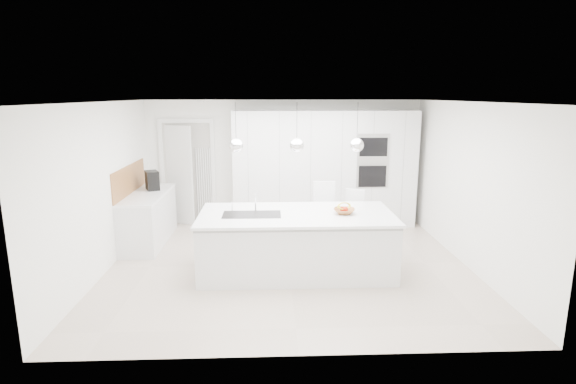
{
  "coord_description": "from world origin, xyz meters",
  "views": [
    {
      "loc": [
        -0.28,
        -6.6,
        2.61
      ],
      "look_at": [
        0.0,
        0.3,
        1.1
      ],
      "focal_mm": 28.0,
      "sensor_mm": 36.0,
      "label": 1
    }
  ],
  "objects_px": {
    "espresso_machine": "(152,180)",
    "bar_stool_right": "(356,221)",
    "fruit_bowl": "(344,211)",
    "island_base": "(296,245)",
    "bar_stool_left": "(325,218)"
  },
  "relations": [
    {
      "from": "bar_stool_left",
      "to": "island_base",
      "type": "bearing_deg",
      "value": -120.28
    },
    {
      "from": "fruit_bowl",
      "to": "bar_stool_left",
      "type": "xyz_separation_m",
      "value": [
        -0.17,
        0.9,
        -0.35
      ]
    },
    {
      "from": "fruit_bowl",
      "to": "bar_stool_left",
      "type": "relative_size",
      "value": 0.26
    },
    {
      "from": "fruit_bowl",
      "to": "espresso_machine",
      "type": "bearing_deg",
      "value": 150.59
    },
    {
      "from": "island_base",
      "to": "fruit_bowl",
      "type": "distance_m",
      "value": 0.86
    },
    {
      "from": "fruit_bowl",
      "to": "island_base",
      "type": "bearing_deg",
      "value": 179.96
    },
    {
      "from": "island_base",
      "to": "bar_stool_right",
      "type": "relative_size",
      "value": 2.72
    },
    {
      "from": "fruit_bowl",
      "to": "bar_stool_right",
      "type": "relative_size",
      "value": 0.3
    },
    {
      "from": "bar_stool_left",
      "to": "espresso_machine",
      "type": "bearing_deg",
      "value": 163.41
    },
    {
      "from": "island_base",
      "to": "fruit_bowl",
      "type": "xyz_separation_m",
      "value": [
        0.7,
        -0.0,
        0.51
      ]
    },
    {
      "from": "fruit_bowl",
      "to": "bar_stool_right",
      "type": "xyz_separation_m",
      "value": [
        0.37,
        0.94,
        -0.42
      ]
    },
    {
      "from": "fruit_bowl",
      "to": "bar_stool_left",
      "type": "height_order",
      "value": "bar_stool_left"
    },
    {
      "from": "fruit_bowl",
      "to": "espresso_machine",
      "type": "height_order",
      "value": "espresso_machine"
    },
    {
      "from": "espresso_machine",
      "to": "bar_stool_right",
      "type": "relative_size",
      "value": 0.33
    },
    {
      "from": "fruit_bowl",
      "to": "bar_stool_right",
      "type": "bearing_deg",
      "value": 68.74
    }
  ]
}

